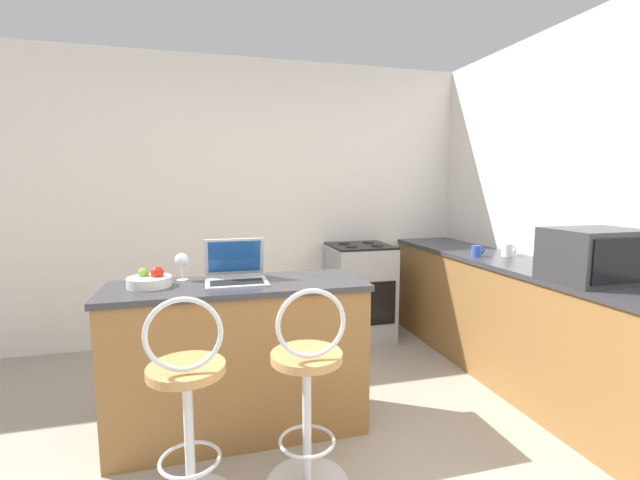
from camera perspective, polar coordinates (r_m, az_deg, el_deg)
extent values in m
cube|color=silver|center=(4.10, -7.76, 5.08)|extent=(12.00, 0.06, 2.60)
cube|color=olive|center=(2.65, -10.61, -15.58)|extent=(1.44, 0.48, 0.86)
cube|color=#333338|center=(2.51, -10.86, -6.07)|extent=(1.47, 0.51, 0.03)
cube|color=olive|center=(3.52, 25.19, -10.32)|extent=(0.55, 2.99, 0.86)
cube|color=#333338|center=(3.41, 25.60, -3.09)|extent=(0.58, 3.02, 0.03)
cylinder|color=silver|center=(2.19, -17.04, -24.03)|extent=(0.04, 0.04, 0.64)
torus|color=silver|center=(2.25, -16.93, -26.18)|extent=(0.28, 0.28, 0.02)
cylinder|color=#B7844C|center=(2.04, -17.40, -16.14)|extent=(0.34, 0.34, 0.04)
torus|color=silver|center=(1.89, -17.74, -11.93)|extent=(0.32, 0.02, 0.32)
cylinder|color=silver|center=(2.23, -1.76, -23.06)|extent=(0.04, 0.04, 0.64)
torus|color=silver|center=(2.29, -1.75, -25.19)|extent=(0.28, 0.28, 0.02)
cylinder|color=#B7844C|center=(2.09, -1.80, -15.28)|extent=(0.34, 0.34, 0.04)
torus|color=silver|center=(1.93, -1.18, -11.09)|extent=(0.32, 0.02, 0.32)
cube|color=#B7BABF|center=(2.50, -11.05, -5.57)|extent=(0.35, 0.26, 0.01)
cube|color=black|center=(2.48, -11.02, -5.52)|extent=(0.30, 0.14, 0.00)
cube|color=#B7BABF|center=(2.61, -11.33, -2.21)|extent=(0.35, 0.09, 0.23)
cube|color=#19478C|center=(2.61, -11.33, -2.18)|extent=(0.31, 0.07, 0.19)
cube|color=#2D2D30|center=(2.95, 32.70, -1.71)|extent=(0.50, 0.38, 0.31)
cube|color=black|center=(2.79, 35.03, -2.34)|extent=(0.35, 0.01, 0.25)
cube|color=#9EA3A8|center=(4.12, 5.33, -6.98)|extent=(0.55, 0.55, 0.88)
cube|color=black|center=(3.88, 6.79, -8.47)|extent=(0.47, 0.01, 0.40)
cube|color=black|center=(4.03, 5.41, -0.78)|extent=(0.55, 0.55, 0.02)
cylinder|color=black|center=(3.89, 4.25, -0.87)|extent=(0.11, 0.11, 0.01)
cylinder|color=black|center=(3.97, 7.65, -0.73)|extent=(0.11, 0.11, 0.01)
cylinder|color=black|center=(4.09, 3.24, -0.44)|extent=(0.11, 0.11, 0.01)
cylinder|color=black|center=(4.18, 6.49, -0.32)|extent=(0.11, 0.11, 0.01)
cylinder|color=white|center=(3.66, 23.70, -1.23)|extent=(0.08, 0.08, 0.10)
torus|color=white|center=(3.70, 24.35, -1.11)|extent=(0.01, 0.07, 0.07)
cylinder|color=#2D51AD|center=(3.57, 20.12, -1.39)|extent=(0.08, 0.08, 0.09)
torus|color=#2D51AD|center=(3.60, 20.77, -1.29)|extent=(0.01, 0.06, 0.06)
cylinder|color=silver|center=(2.55, -21.81, -5.19)|extent=(0.24, 0.24, 0.05)
sphere|color=red|center=(2.54, -20.87, -4.10)|extent=(0.07, 0.07, 0.07)
sphere|color=orange|center=(2.54, -20.85, -4.10)|extent=(0.07, 0.07, 0.07)
sphere|color=#66B233|center=(2.58, -22.47, -4.07)|extent=(0.06, 0.06, 0.06)
cylinder|color=silver|center=(2.66, -17.86, -5.09)|extent=(0.07, 0.07, 0.00)
cylinder|color=silver|center=(2.65, -17.90, -4.14)|extent=(0.01, 0.01, 0.08)
sphere|color=silver|center=(2.63, -17.96, -2.52)|extent=(0.08, 0.08, 0.08)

